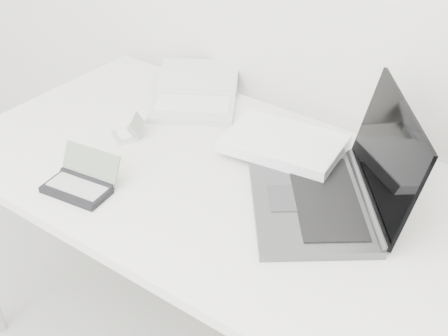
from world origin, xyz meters
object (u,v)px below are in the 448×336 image
Objects in this scene: desk at (243,199)px; palmtop_charcoal at (81,183)px; laptop_large at (314,171)px; netbook_open_white at (194,99)px.

palmtop_charcoal is (-0.31, -0.26, 0.06)m from desk.
desk is 0.20m from laptop_large.
netbook_open_white reaches higher than desk.
netbook_open_white is (-0.51, 0.16, -0.03)m from laptop_large.
palmtop_charcoal is at bearing -89.94° from laptop_large.
palmtop_charcoal reaches higher than desk.
palmtop_charcoal reaches higher than netbook_open_white.
palmtop_charcoal is at bearing -115.85° from netbook_open_white.
netbook_open_white is at bearing 87.82° from palmtop_charcoal.
netbook_open_white is at bearing -145.32° from laptop_large.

